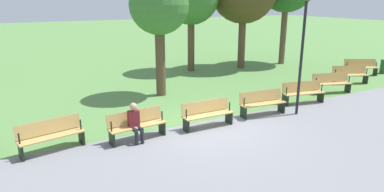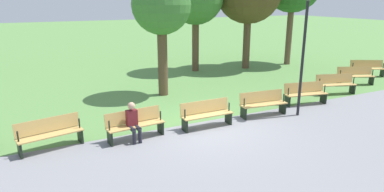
% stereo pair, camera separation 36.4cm
% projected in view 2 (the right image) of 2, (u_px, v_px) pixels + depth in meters
% --- Properties ---
extents(ground_plane, '(120.00, 120.00, 0.00)m').
position_uv_depth(ground_plane, '(207.00, 127.00, 11.35)').
color(ground_plane, '#5B8C47').
extents(path_paving, '(38.63, 5.92, 0.01)m').
position_uv_depth(path_paving, '(249.00, 156.00, 9.28)').
color(path_paving, gray).
rests_on(path_paving, ground).
extents(bench_0, '(1.80, 1.25, 0.89)m').
position_uv_depth(bench_0, '(367.00, 68.00, 18.70)').
color(bench_0, tan).
rests_on(bench_0, ground).
extents(bench_1, '(1.83, 1.11, 0.89)m').
position_uv_depth(bench_1, '(355.00, 75.00, 16.89)').
color(bench_1, tan).
rests_on(bench_1, ground).
extents(bench_2, '(1.84, 0.96, 0.89)m').
position_uv_depth(bench_2, '(335.00, 84.00, 15.23)').
color(bench_2, tan).
rests_on(bench_2, ground).
extents(bench_3, '(1.84, 0.81, 0.89)m').
position_uv_depth(bench_3, '(305.00, 93.00, 13.73)').
color(bench_3, tan).
rests_on(bench_3, ground).
extents(bench_4, '(1.82, 0.64, 0.89)m').
position_uv_depth(bench_4, '(263.00, 103.00, 12.41)').
color(bench_4, tan).
rests_on(bench_4, ground).
extents(bench_5, '(1.78, 0.47, 0.89)m').
position_uv_depth(bench_5, '(206.00, 113.00, 11.28)').
color(bench_5, tan).
rests_on(bench_5, ground).
extents(bench_6, '(1.82, 0.64, 0.89)m').
position_uv_depth(bench_6, '(135.00, 124.00, 10.35)').
color(bench_6, tan).
rests_on(bench_6, ground).
extents(bench_7, '(1.84, 0.81, 0.89)m').
position_uv_depth(bench_7, '(50.00, 133.00, 9.63)').
color(bench_7, tan).
rests_on(bench_7, ground).
extents(person_seated, '(0.36, 0.54, 1.20)m').
position_uv_depth(person_seated, '(133.00, 121.00, 10.13)').
color(person_seated, maroon).
rests_on(person_seated, ground).
extents(tree_4, '(2.51, 2.51, 5.17)m').
position_uv_depth(tree_4, '(161.00, 7.00, 14.17)').
color(tree_4, brown).
rests_on(tree_4, ground).
extents(lamp_post, '(0.32, 0.32, 4.42)m').
position_uv_depth(lamp_post, '(305.00, 32.00, 11.72)').
color(lamp_post, black).
rests_on(lamp_post, ground).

